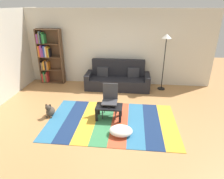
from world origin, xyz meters
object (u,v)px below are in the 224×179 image
(folding_chair, at_px, (110,97))
(standing_lamp, at_px, (166,44))
(bookshelf, at_px, (48,57))
(coffee_table, at_px, (109,109))
(pouf, at_px, (121,131))
(couch, at_px, (118,79))
(tv_remote, at_px, (110,107))
(dog, at_px, (50,111))

(folding_chair, bearing_deg, standing_lamp, 69.83)
(bookshelf, height_order, folding_chair, bookshelf)
(coffee_table, bearing_deg, standing_lamp, 53.18)
(pouf, bearing_deg, bookshelf, 133.60)
(standing_lamp, relative_size, folding_chair, 2.15)
(couch, distance_m, folding_chair, 1.95)
(standing_lamp, height_order, folding_chair, standing_lamp)
(bookshelf, height_order, tv_remote, bookshelf)
(couch, relative_size, tv_remote, 15.07)
(coffee_table, distance_m, tv_remote, 0.12)
(coffee_table, xyz_separation_m, dog, (-1.61, -0.05, -0.14))
(couch, xyz_separation_m, pouf, (0.30, -2.81, -0.23))
(coffee_table, height_order, folding_chair, folding_chair)
(pouf, distance_m, dog, 2.07)
(dog, height_order, folding_chair, folding_chair)
(couch, relative_size, pouf, 4.14)
(dog, xyz_separation_m, tv_remote, (1.64, -0.03, 0.22))
(pouf, height_order, folding_chair, folding_chair)
(bookshelf, relative_size, dog, 5.07)
(pouf, bearing_deg, tv_remote, 117.91)
(bookshelf, relative_size, coffee_table, 2.92)
(tv_remote, bearing_deg, pouf, -43.06)
(dog, bearing_deg, standing_lamp, 34.50)
(pouf, bearing_deg, couch, 96.17)
(dog, relative_size, tv_remote, 2.65)
(couch, distance_m, bookshelf, 2.74)
(couch, height_order, pouf, couch)
(bookshelf, xyz_separation_m, tv_remote, (2.63, -2.49, -0.63))
(tv_remote, bearing_deg, bookshelf, 155.58)
(pouf, height_order, tv_remote, tv_remote)
(coffee_table, relative_size, pouf, 1.27)
(tv_remote, distance_m, folding_chair, 0.31)
(coffee_table, xyz_separation_m, pouf, (0.36, -0.68, -0.19))
(couch, height_order, tv_remote, couch)
(couch, distance_m, coffee_table, 2.13)
(bookshelf, xyz_separation_m, standing_lamp, (4.22, -0.24, 0.60))
(dog, bearing_deg, coffee_table, 1.66)
(pouf, bearing_deg, dog, 162.05)
(couch, distance_m, pouf, 2.84)
(standing_lamp, relative_size, tv_remote, 12.88)
(pouf, height_order, dog, dog)
(couch, bearing_deg, pouf, -83.83)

